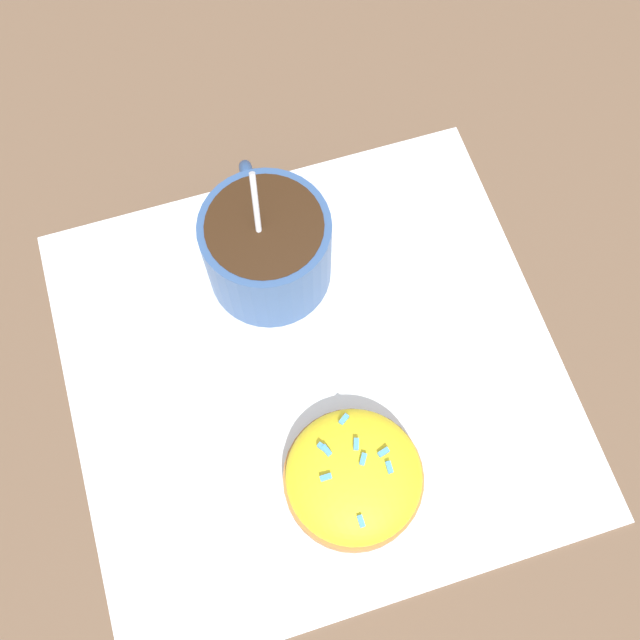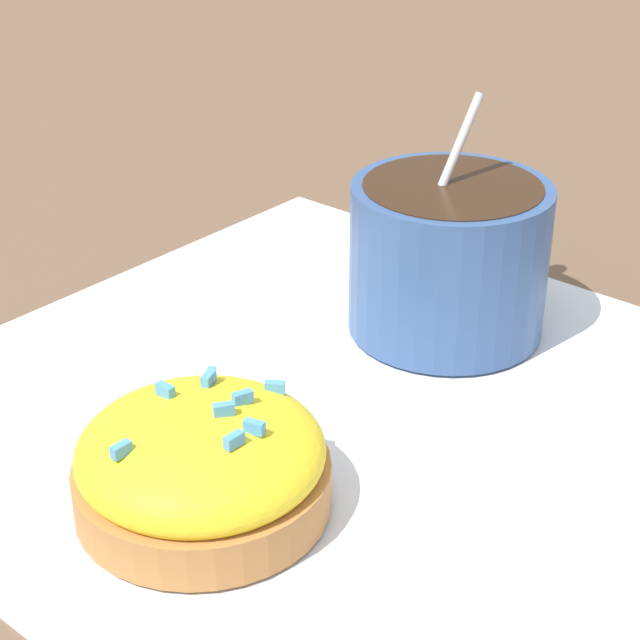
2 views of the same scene
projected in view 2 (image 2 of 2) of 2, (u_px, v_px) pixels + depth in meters
The scene contains 4 objects.
ground_plane at pixel (348, 412), 0.43m from camera, with size 3.00×3.00×0.00m, color brown.
paper_napkin at pixel (348, 409), 0.43m from camera, with size 0.35×0.37×0.00m.
coffee_cup at pixel (443, 249), 0.48m from camera, with size 0.11×0.09×0.11m.
frosted_pastry at pixel (202, 463), 0.37m from camera, with size 0.09×0.09×0.04m.
Camera 2 is at (0.31, 0.20, 0.24)m, focal length 60.00 mm.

